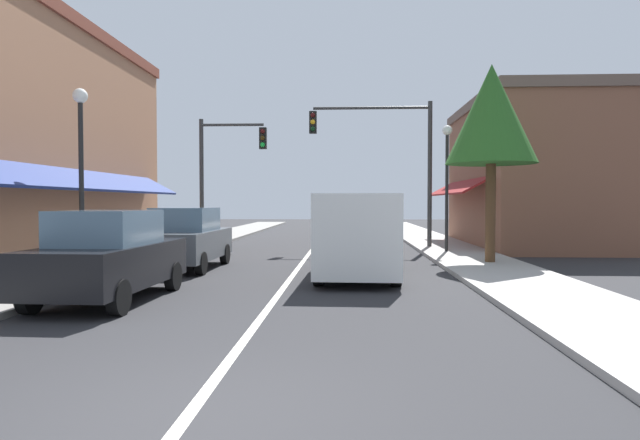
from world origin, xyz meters
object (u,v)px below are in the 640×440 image
object	(u,v)px
parked_car_nearest_left	(109,256)
traffic_signal_left_corner	(223,163)
traffic_signal_mast_arm	(389,149)
street_lamp_left_near	(81,151)
tree_right_near	(491,115)
van_in_lane	(358,233)
parked_car_second_left	(187,239)
street_lamp_right_mid	(447,168)

from	to	relation	value
parked_car_nearest_left	traffic_signal_left_corner	size ratio (longest dim) A/B	0.76
traffic_signal_mast_arm	street_lamp_left_near	world-z (taller)	traffic_signal_mast_arm
traffic_signal_mast_arm	tree_right_near	distance (m)	6.42
traffic_signal_mast_arm	parked_car_nearest_left	bearing A→B (deg)	-117.12
van_in_lane	traffic_signal_mast_arm	distance (m)	9.18
parked_car_second_left	parked_car_nearest_left	bearing A→B (deg)	-89.10
van_in_lane	street_lamp_right_mid	size ratio (longest dim) A/B	1.10
parked_car_nearest_left	tree_right_near	size ratio (longest dim) A/B	0.68
street_lamp_right_mid	tree_right_near	bearing A→B (deg)	-79.34
traffic_signal_mast_arm	street_lamp_left_near	bearing A→B (deg)	-131.04
traffic_signal_mast_arm	tree_right_near	xyz separation A→B (m)	(2.63, -5.84, 0.44)
parked_car_nearest_left	tree_right_near	world-z (taller)	tree_right_near
parked_car_nearest_left	parked_car_second_left	distance (m)	5.25
van_in_lane	tree_right_near	xyz separation A→B (m)	(4.05, 2.73, 3.40)
street_lamp_left_near	tree_right_near	world-z (taller)	tree_right_near
parked_car_second_left	street_lamp_right_mid	bearing A→B (deg)	31.11
parked_car_second_left	van_in_lane	world-z (taller)	van_in_lane
parked_car_second_left	tree_right_near	world-z (taller)	tree_right_near
traffic_signal_left_corner	tree_right_near	size ratio (longest dim) A/B	0.90
traffic_signal_left_corner	street_lamp_right_mid	xyz separation A→B (m)	(8.94, -2.81, -0.40)
traffic_signal_left_corner	street_lamp_right_mid	bearing A→B (deg)	-17.48
parked_car_nearest_left	street_lamp_left_near	world-z (taller)	street_lamp_left_near
traffic_signal_left_corner	street_lamp_left_near	distance (m)	10.14
tree_right_near	traffic_signal_mast_arm	bearing A→B (deg)	114.23
parked_car_nearest_left	parked_car_second_left	size ratio (longest dim) A/B	1.01
van_in_lane	street_lamp_left_near	world-z (taller)	street_lamp_left_near
parked_car_second_left	street_lamp_left_near	bearing A→B (deg)	-128.02
street_lamp_left_near	parked_car_second_left	bearing A→B (deg)	51.20
street_lamp_left_near	traffic_signal_mast_arm	bearing A→B (deg)	48.96
van_in_lane	tree_right_near	bearing A→B (deg)	35.62
parked_car_second_left	traffic_signal_mast_arm	world-z (taller)	traffic_signal_mast_arm
parked_car_nearest_left	van_in_lane	xyz separation A→B (m)	(4.90, 3.77, 0.27)
parked_car_second_left	traffic_signal_mast_arm	size ratio (longest dim) A/B	0.68
traffic_signal_mast_arm	traffic_signal_left_corner	xyz separation A→B (m)	(-6.98, 0.57, -0.51)
parked_car_second_left	street_lamp_right_mid	world-z (taller)	street_lamp_right_mid
van_in_lane	traffic_signal_mast_arm	size ratio (longest dim) A/B	0.87
parked_car_nearest_left	van_in_lane	size ratio (longest dim) A/B	0.79
parked_car_nearest_left	tree_right_near	distance (m)	11.66
parked_car_second_left	traffic_signal_left_corner	size ratio (longest dim) A/B	0.75
parked_car_second_left	traffic_signal_left_corner	distance (m)	8.16
tree_right_near	parked_car_nearest_left	bearing A→B (deg)	-144.01
van_in_lane	traffic_signal_mast_arm	bearing A→B (deg)	82.23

